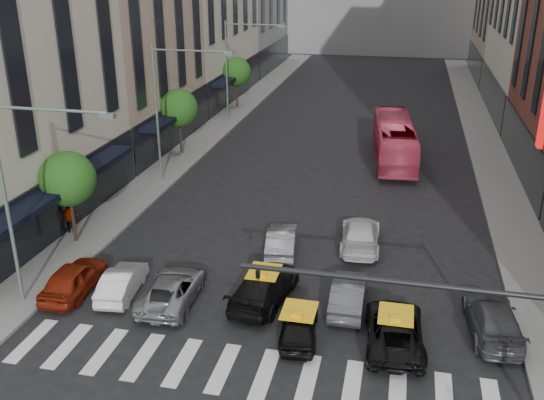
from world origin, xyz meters
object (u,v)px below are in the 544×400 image
Objects in this scene: streetlamp_mid at (169,97)px; taxi_center at (299,324)px; pedestrian_far at (70,218)px; streetlamp_far at (237,59)px; streetlamp_near at (23,179)px; taxi_left at (264,286)px; car_red at (74,278)px; car_white_front at (122,282)px; bus at (394,140)px.

taxi_center is at bearing -54.36° from streetlamp_mid.
streetlamp_far is at bearing -124.26° from pedestrian_far.
streetlamp_near is 1.80× the size of taxi_left.
car_red reaches higher than car_white_front.
taxi_center is (11.45, -31.97, -5.28)m from streetlamp_far.
car_red is 26.54m from bus.
streetlamp_near is 1.00× the size of streetlamp_mid.
car_white_front reaches higher than taxi_center.
streetlamp_far is at bearing -34.22° from bus.
taxi_left is (9.44, 2.48, -5.18)m from streetlamp_near.
pedestrian_far reaches higher than car_white_front.
streetlamp_mid is (0.00, 16.00, 0.00)m from streetlamp_near.
streetlamp_mid is 16.00m from streetlamp_far.
streetlamp_far is 34.36m from taxi_center.
streetlamp_near is at bearing 53.90° from bus.
taxi_left is (8.60, 1.15, 0.00)m from car_red.
streetlamp_near is at bearing -90.00° from streetlamp_far.
streetlamp_far is (0.00, 16.00, 0.00)m from streetlamp_mid.
streetlamp_far is (0.00, 32.00, 0.00)m from streetlamp_near.
bus reaches higher than car_red.
streetlamp_mid is at bearing -134.23° from pedestrian_far.
streetlamp_near is at bearing -90.00° from streetlamp_mid.
car_red is at bearing 57.52° from streetlamp_near.
streetlamp_far is 0.80× the size of bus.
streetlamp_near is at bearing 22.14° from taxi_left.
car_white_front is 7.73m from pedestrian_far.
taxi_center is (11.45, -15.97, -5.28)m from streetlamp_mid.
car_red is 1.16× the size of taxi_center.
streetlamp_far is at bearing -77.15° from taxi_center.
taxi_left is at bearing -72.26° from streetlamp_far.
streetlamp_mid is 17.29m from taxi_left.
pedestrian_far is at bearing -49.99° from car_white_front.
streetlamp_mid is at bearing -84.48° from car_white_front.
taxi_left is at bearing -179.03° from car_white_front.
bus is at bearing 59.46° from streetlamp_near.
car_red is 2.22m from car_white_front.
streetlamp_mid and streetlamp_far have the same top height.
streetlamp_mid is 20.34m from taxi_center.
bus is at bearing -122.78° from car_red.
streetlamp_mid is 1.00× the size of streetlamp_far.
streetlamp_far is 25.64m from pedestrian_far.
streetlamp_mid is 10.60m from pedestrian_far.
taxi_left is (9.44, -13.52, -5.18)m from streetlamp_mid.
taxi_left is 12.81m from pedestrian_far.
car_white_front is 1.04× the size of taxi_center.
streetlamp_near is 28.43m from bus.
streetlamp_near reaches higher than car_white_front.
car_red reaches higher than taxi_center.
taxi_center is at bearing 170.70° from car_red.
taxi_left is 2.98× the size of pedestrian_far.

